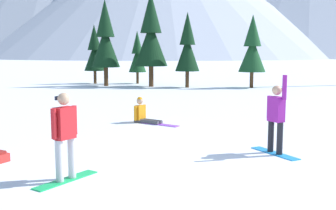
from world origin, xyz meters
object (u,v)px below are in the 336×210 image
Objects in this scene: snowboarder_midground at (276,117)px; pine_tree_broad at (151,35)px; pine_tree_short at (187,47)px; pine_tree_twin at (95,52)px; snowboarder_background at (144,114)px; pine_tree_slender at (252,48)px; snowboarder_foreground at (65,135)px; pine_tree_tall at (137,55)px; pine_tree_young at (105,39)px.

pine_tree_broad reaches higher than snowboarder_midground.
pine_tree_twin is at bearing 159.82° from pine_tree_short.
snowboarder_background is at bearing -91.76° from pine_tree_short.
pine_tree_slender is at bearing -1.08° from pine_tree_broad.
snowboarder_midground is 5.81m from snowboarder_background.
snowboarder_foreground is 0.42× the size of pine_tree_tall.
pine_tree_slender is 1.09× the size of pine_tree_twin.
pine_tree_broad reaches higher than snowboarder_foreground.
snowboarder_foreground is at bearing -74.37° from pine_tree_twin.
snowboarder_midground is at bearing -70.46° from pine_tree_tall.
pine_tree_short reaches higher than snowboarder_midground.
pine_tree_tall is at bearing 54.06° from pine_tree_young.
pine_tree_young is (-5.33, 22.29, 2.54)m from snowboarder_foreground.
pine_tree_broad is at bearing -60.42° from pine_tree_tall.
pine_tree_young reaches higher than snowboarder_background.
snowboarder_midground reaches higher than snowboarder_foreground.
pine_tree_young is (-3.44, 0.16, -0.26)m from pine_tree_broad.
pine_tree_slender is (5.35, 22.00, 1.87)m from snowboarder_foreground.
pine_tree_broad reaches higher than pine_tree_young.
snowboarder_foreground is at bearing -85.12° from pine_tree_broad.
snowboarder_foreground is 5.19m from snowboarder_midground.
pine_tree_broad is at bearing 170.75° from pine_tree_short.
snowboarder_foreground is 22.72m from pine_tree_slender.
pine_tree_tall is (-4.25, 3.19, -0.62)m from pine_tree_short.
pine_tree_twin is at bearing 168.37° from pine_tree_slender.
snowboarder_midground is 0.42× the size of pine_tree_twin.
pine_tree_young is (-9.75, 19.57, 2.53)m from snowboarder_midground.
snowboarder_midground is at bearing -63.53° from pine_tree_young.
pine_tree_short is 4.57m from pine_tree_slender.
pine_tree_young reaches higher than snowboarder_foreground.
pine_tree_tall is at bearing 143.09° from pine_tree_short.
snowboarder_background is at bearing -69.89° from pine_tree_young.
pine_tree_tall is (-8.80, 2.89, -0.51)m from pine_tree_slender.
pine_tree_short is (0.46, 14.89, 2.58)m from snowboarder_background.
pine_tree_twin reaches higher than snowboarder_background.
pine_tree_short is at bearing -9.25° from pine_tree_broad.
snowboarder_background is 0.41× the size of pine_tree_tall.
snowboarder_foreground is at bearing -92.83° from snowboarder_background.
pine_tree_short is at bearing -176.23° from pine_tree_slender.
pine_tree_slender is at bearing -1.58° from pine_tree_young.
snowboarder_background is at bearing -108.27° from pine_tree_slender.
pine_tree_young is at bearing 116.47° from snowboarder_midground.
pine_tree_short is 8.16m from pine_tree_twin.
snowboarder_midground is 24.59m from pine_tree_twin.
snowboarder_foreground is 0.28× the size of pine_tree_young.
snowboarder_background is (-4.08, 4.09, -0.62)m from snowboarder_midground.
pine_tree_slender is (7.24, -0.14, -0.93)m from pine_tree_broad.
pine_tree_young is (1.52, -2.22, 0.91)m from pine_tree_twin.
snowboarder_foreground is 6.85m from snowboarder_background.
pine_tree_twin is 0.74× the size of pine_tree_young.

